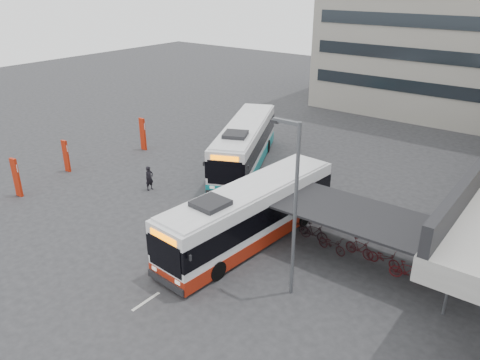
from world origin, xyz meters
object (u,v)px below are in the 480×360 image
Objects in this scene: pedestrian at (149,178)px; lamp_post at (293,201)px; bus_main at (250,214)px; bus_teal at (245,145)px.

lamp_post is (13.46, -3.79, 3.79)m from pedestrian.
lamp_post is at bearing -27.34° from bus_main.
bus_teal reaches higher than pedestrian.
bus_teal reaches higher than bus_main.
lamp_post is at bearing -101.95° from pedestrian.
lamp_post reaches higher than pedestrian.
pedestrian is (-9.34, 1.23, -0.77)m from bus_main.
bus_teal is at bearing 133.53° from lamp_post.
lamp_post is at bearing -70.50° from bus_teal.
bus_teal is 1.50× the size of lamp_post.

